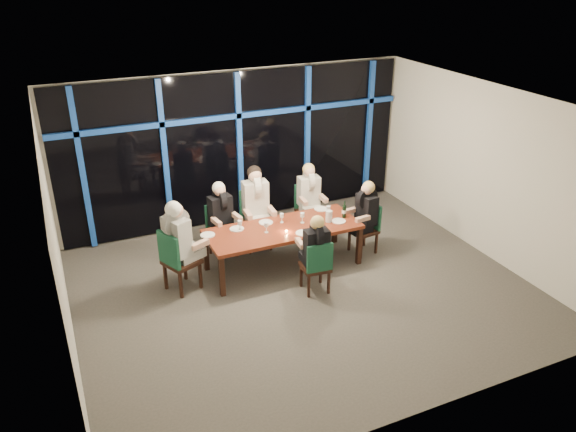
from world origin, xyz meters
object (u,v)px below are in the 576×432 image
(chair_far_mid, at_px, (255,216))
(diner_end_left, at_px, (179,233))
(chair_far_right, at_px, (308,206))
(diner_end_right, at_px, (365,207))
(chair_end_right, at_px, (367,225))
(chair_near_mid, at_px, (317,265))
(diner_near_mid, at_px, (316,242))
(diner_far_right, at_px, (309,189))
(wine_bottle, at_px, (344,211))
(diner_far_mid, at_px, (256,196))
(dining_table, at_px, (283,231))
(water_pitcher, at_px, (329,216))
(diner_far_left, at_px, (221,209))
(chair_far_left, at_px, (220,227))
(chair_end_left, at_px, (176,258))

(chair_far_mid, distance_m, diner_end_left, 1.90)
(chair_far_right, bearing_deg, diner_end_right, -59.61)
(chair_end_right, height_order, chair_near_mid, chair_end_right)
(chair_far_mid, distance_m, diner_near_mid, 1.88)
(diner_end_left, bearing_deg, diner_far_right, -94.33)
(chair_near_mid, height_order, diner_far_right, diner_far_right)
(diner_end_right, xyz_separation_m, wine_bottle, (-0.39, 0.04, -0.02))
(chair_near_mid, xyz_separation_m, diner_far_mid, (-0.31, 1.82, 0.51))
(dining_table, height_order, chair_near_mid, chair_near_mid)
(diner_end_right, bearing_deg, water_pitcher, -97.01)
(chair_far_mid, bearing_deg, chair_near_mid, -76.73)
(diner_far_left, bearing_deg, diner_near_mid, -68.94)
(chair_end_right, xyz_separation_m, water_pitcher, (-0.80, -0.01, 0.33))
(chair_far_mid, height_order, diner_end_left, diner_end_left)
(chair_far_right, height_order, diner_far_right, diner_far_right)
(chair_far_right, bearing_deg, chair_far_left, -170.54)
(chair_far_mid, bearing_deg, diner_end_left, -145.79)
(chair_end_left, bearing_deg, diner_far_right, -94.20)
(diner_far_right, relative_size, diner_end_right, 1.04)
(chair_far_left, bearing_deg, dining_table, -55.86)
(dining_table, xyz_separation_m, diner_far_left, (-0.82, 0.81, 0.22))
(chair_near_mid, xyz_separation_m, diner_far_left, (-0.97, 1.78, 0.40))
(diner_near_mid, bearing_deg, wine_bottle, -134.58)
(chair_far_right, distance_m, wine_bottle, 1.17)
(chair_far_left, bearing_deg, chair_far_mid, -4.70)
(dining_table, distance_m, diner_end_right, 1.54)
(chair_near_mid, xyz_separation_m, wine_bottle, (0.98, 0.91, 0.36))
(chair_far_mid, distance_m, chair_end_left, 1.95)
(diner_end_left, distance_m, diner_near_mid, 2.13)
(chair_far_left, bearing_deg, chair_end_right, -30.87)
(chair_far_left, height_order, diner_end_right, diner_end_right)
(diner_far_right, distance_m, diner_end_left, 2.88)
(wine_bottle, xyz_separation_m, water_pitcher, (-0.32, -0.04, -0.02))
(chair_far_mid, relative_size, wine_bottle, 3.54)
(diner_far_mid, xyz_separation_m, diner_end_left, (-1.60, -0.84, -0.01))
(diner_far_left, relative_size, diner_end_left, 0.89)
(chair_far_mid, bearing_deg, dining_table, -76.79)
(chair_near_mid, bearing_deg, chair_far_left, -57.24)
(chair_far_left, xyz_separation_m, chair_near_mid, (0.98, -1.86, -0.02))
(dining_table, distance_m, chair_far_left, 1.23)
(chair_end_left, bearing_deg, dining_table, -112.94)
(chair_near_mid, height_order, diner_end_left, diner_end_left)
(dining_table, distance_m, wine_bottle, 1.15)
(diner_near_mid, bearing_deg, diner_far_mid, -74.84)
(diner_near_mid, distance_m, wine_bottle, 1.28)
(diner_end_left, height_order, wine_bottle, diner_end_left)
(diner_far_left, bearing_deg, water_pitcher, -38.30)
(chair_far_left, height_order, wine_bottle, wine_bottle)
(chair_end_right, height_order, water_pitcher, water_pitcher)
(diner_far_left, height_order, diner_end_right, diner_far_left)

